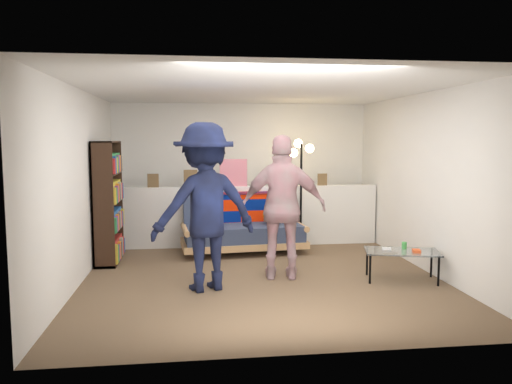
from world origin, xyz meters
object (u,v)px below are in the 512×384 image
Objects in this scene: bookshelf at (108,206)px; coffee_table at (402,253)px; person_left at (205,207)px; floor_lamp at (301,171)px; person_right at (283,207)px; futon_sofa at (244,228)px.

bookshelf reaches higher than coffee_table.
coffee_table is (3.82, -1.46, -0.46)m from bookshelf.
bookshelf is at bearing -66.38° from person_left.
person_right reaches higher than floor_lamp.
floor_lamp is (-0.85, 2.11, 0.91)m from coffee_table.
coffee_table is at bearing -20.97° from bookshelf.
coffee_table is (1.81, -1.87, -0.03)m from futon_sofa.
floor_lamp reaches higher than coffee_table.
person_left is at bearing -108.78° from futon_sofa.
person_right is at bearing -108.75° from floor_lamp.
floor_lamp is at bearing -100.43° from person_right.
futon_sofa is at bearing 134.11° from coffee_table.
coffee_table is 0.56× the size of floor_lamp.
person_right is at bearing -179.52° from person_left.
futon_sofa reaches higher than coffee_table.
bookshelf is 1.75× the size of coffee_table.
futon_sofa is at bearing 11.45° from bookshelf.
floor_lamp is 0.90× the size of person_left.
person_right is (-0.62, -1.82, -0.34)m from floor_lamp.
bookshelf is 2.63m from person_right.
bookshelf is 0.89× the size of person_left.
person_right reaches higher than coffee_table.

